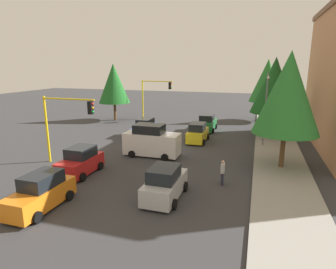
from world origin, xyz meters
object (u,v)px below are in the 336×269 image
Objects in this scene: tree_roadside_mid at (274,85)px; car_red at (80,162)px; street_lamp_curbside at (266,102)px; car_green at (207,123)px; delivery_van_white at (152,141)px; pedestrian_crossing at (223,172)px; traffic_signal_near_right at (65,117)px; car_yellow at (198,133)px; traffic_signal_far_right at (154,92)px; car_blue at (145,128)px; tree_roadside_near at (288,93)px; car_silver at (165,184)px; tree_roadside_far at (267,81)px; car_orange at (41,193)px; tree_opposite_side at (114,83)px.

tree_roadside_mid is 21.12m from car_red.
street_lamp_curbside reaches higher than car_green.
tree_roadside_mid is 14.85m from delivery_van_white.
tree_roadside_mid reaches higher than pedestrian_crossing.
traffic_signal_near_right is 1.34× the size of car_yellow.
traffic_signal_far_right is 1.36× the size of car_blue.
tree_roadside_near is (5.61, 1.30, 1.41)m from street_lamp_curbside.
street_lamp_curbside is at bearing 156.64° from car_silver.
car_yellow is 0.99× the size of car_silver.
tree_roadside_far reaches higher than car_orange.
car_blue and car_red have the same top height.
tree_roadside_far is 25.12m from pedestrian_crossing.
street_lamp_curbside reaches higher than car_yellow.
car_silver is (17.43, -6.43, -4.75)m from tree_roadside_mid.
traffic_signal_far_right is 0.66× the size of tree_roadside_far.
traffic_signal_far_right is at bearing -174.20° from car_red.
street_lamp_curbside is 4.65m from tree_roadside_mid.
car_blue reaches higher than pedestrian_crossing.
car_silver is at bearing 74.98° from car_red.
delivery_van_white is at bearing -153.86° from car_silver.
traffic_signal_near_right is 7.92m from car_orange.
tree_roadside_mid is (10.00, 0.50, -0.00)m from tree_roadside_far.
car_silver reaches higher than pedestrian_crossing.
street_lamp_curbside is 12.96m from car_blue.
tree_roadside_far is 29.04m from car_red.
street_lamp_curbside is at bearing 165.54° from pedestrian_crossing.
tree_roadside_mid is 2.07× the size of car_orange.
car_orange is 1.02× the size of car_green.
street_lamp_curbside is 11.27m from delivery_van_white.
car_red is at bearing -105.02° from car_silver.
tree_roadside_near is 15.92m from car_blue.
tree_roadside_near is (14.00, 21.50, 0.52)m from tree_opposite_side.
car_silver is 6.90m from car_orange.
tree_opposite_side reaches higher than traffic_signal_far_right.
tree_roadside_far is 21.36m from tree_opposite_side.
tree_roadside_far reaches higher than car_red.
tree_roadside_mid is 2.28× the size of car_red.
delivery_van_white is at bearing -58.84° from street_lamp_curbside.
street_lamp_curbside is at bearing 144.25° from car_orange.
traffic_signal_near_right reaches higher than car_yellow.
car_red is at bearing 5.80° from traffic_signal_far_right.
tree_roadside_near is at bearing 2.86° from tree_roadside_mid.
car_blue is 1.01× the size of car_orange.
traffic_signal_far_right is at bearing -110.92° from tree_roadside_mid.
tree_roadside_mid is 24.63m from car_orange.
car_silver is at bearing -12.20° from tree_roadside_far.
tree_roadside_mid is 19.17m from car_silver.
car_yellow is at bearing -25.50° from tree_roadside_far.
traffic_signal_far_right is 1.51× the size of car_red.
pedestrian_crossing is (10.83, 9.87, 0.01)m from car_blue.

